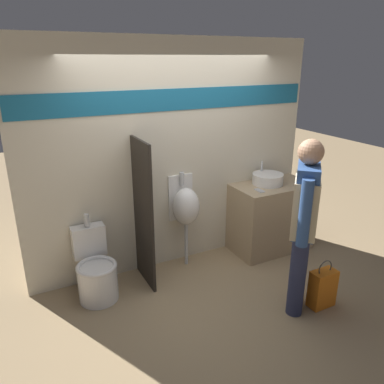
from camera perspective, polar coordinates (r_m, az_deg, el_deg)
The scene contains 10 objects.
ground_plane at distance 4.53m, azimuth 1.01°, elevation -13.27°, with size 16.00×16.00×0.00m, color #997F5B.
display_wall at distance 4.47m, azimuth -2.53°, elevation 5.43°, with size 3.62×0.07×2.70m.
sink_counter at distance 5.13m, azimuth 11.92°, elevation -3.73°, with size 1.04×0.60×0.92m.
sink_basin at distance 4.96m, azimuth 11.46°, elevation 1.99°, with size 0.40×0.40×0.28m.
cell_phone at distance 4.69m, azimuth 10.26°, elevation 0.22°, with size 0.07×0.14×0.01m.
divider_near_counter at distance 4.17m, azimuth -7.43°, elevation -3.41°, with size 0.03×0.56×1.67m.
urinal_near_counter at distance 4.51m, azimuth -1.00°, elevation -2.20°, with size 0.33×0.32×1.18m.
toilet at distance 4.25m, azimuth -14.43°, elevation -11.77°, with size 0.43×0.59×0.89m.
person_in_vest at distance 3.74m, azimuth 16.67°, elevation -3.60°, with size 0.49×0.50×1.79m.
shopping_bag at distance 4.24m, azimuth 19.26°, elevation -13.65°, with size 0.28×0.15×0.54m.
Camera 1 is at (-1.80, -3.33, 2.47)m, focal length 35.00 mm.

